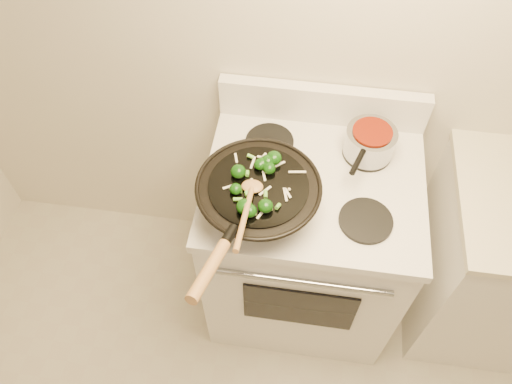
# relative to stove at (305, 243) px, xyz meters

# --- Properties ---
(stove) EXTENTS (0.78, 0.67, 1.08)m
(stove) POSITION_rel_stove_xyz_m (0.00, 0.00, 0.00)
(stove) COLOR white
(stove) RESTS_ON ground
(wok) EXTENTS (0.41, 0.67, 0.24)m
(wok) POSITION_rel_stove_xyz_m (-0.18, -0.16, 0.53)
(wok) COLOR black
(wok) RESTS_ON stove
(stirfry) EXTENTS (0.26, 0.27, 0.05)m
(stirfry) POSITION_rel_stove_xyz_m (-0.19, -0.15, 0.60)
(stirfry) COLOR #0D3508
(stirfry) RESTS_ON wok
(wooden_spoon) EXTENTS (0.07, 0.31, 0.10)m
(wooden_spoon) POSITION_rel_stove_xyz_m (-0.20, -0.25, 0.62)
(wooden_spoon) COLOR #A0713F
(wooden_spoon) RESTS_ON wok
(saucepan) EXTENTS (0.18, 0.28, 0.11)m
(saucepan) POSITION_rel_stove_xyz_m (0.18, 0.15, 0.52)
(saucepan) COLOR #96989E
(saucepan) RESTS_ON stove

